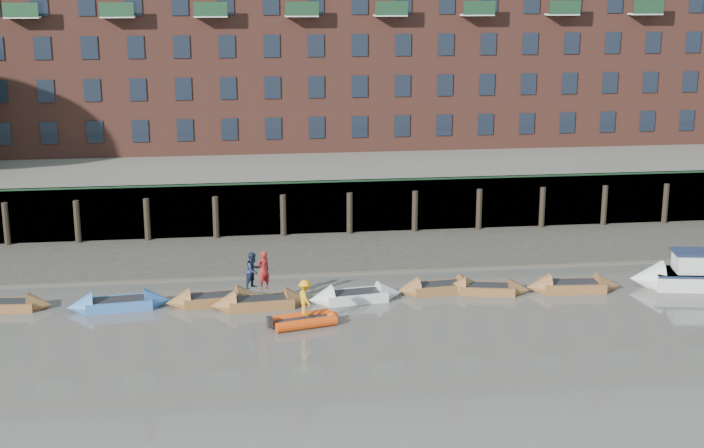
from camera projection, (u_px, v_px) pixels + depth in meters
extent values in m
plane|color=#5A554E|center=(369.00, 380.00, 38.16)|extent=(220.00, 220.00, 0.00)
cube|color=#3D382F|center=(323.00, 253.00, 55.44)|extent=(110.00, 8.00, 0.50)
cube|color=#4C4336|center=(329.00, 271.00, 52.18)|extent=(110.00, 1.60, 0.10)
cube|color=#2D2A26|center=(316.00, 208.00, 59.27)|extent=(110.00, 0.80, 3.20)
cylinder|color=black|center=(6.00, 225.00, 56.49)|extent=(0.36, 0.36, 2.60)
cylinder|color=black|center=(77.00, 222.00, 56.98)|extent=(0.36, 0.36, 2.60)
cylinder|color=black|center=(147.00, 220.00, 57.48)|extent=(0.36, 0.36, 2.60)
cylinder|color=black|center=(216.00, 218.00, 57.98)|extent=(0.36, 0.36, 2.60)
cylinder|color=black|center=(283.00, 216.00, 58.47)|extent=(0.36, 0.36, 2.60)
cylinder|color=black|center=(350.00, 214.00, 58.97)|extent=(0.36, 0.36, 2.60)
cylinder|color=black|center=(415.00, 212.00, 59.47)|extent=(0.36, 0.36, 2.60)
cylinder|color=black|center=(479.00, 210.00, 59.97)|extent=(0.36, 0.36, 2.60)
cylinder|color=black|center=(542.00, 208.00, 60.46)|extent=(0.36, 0.36, 2.60)
cylinder|color=black|center=(604.00, 206.00, 60.96)|extent=(0.36, 0.36, 2.60)
cylinder|color=black|center=(665.00, 204.00, 61.46)|extent=(0.36, 0.36, 2.60)
cube|color=#264C2D|center=(316.00, 182.00, 58.57)|extent=(110.00, 0.06, 0.10)
cube|color=#5E594D|center=(299.00, 165.00, 72.33)|extent=(110.00, 28.00, 3.20)
cube|color=brown|center=(296.00, 60.00, 71.40)|extent=(80.00, 10.00, 12.00)
cube|color=black|center=(3.00, 134.00, 65.14)|extent=(1.10, 0.12, 1.50)
cube|color=black|center=(49.00, 133.00, 65.51)|extent=(1.10, 0.12, 1.50)
cube|color=black|center=(95.00, 132.00, 65.88)|extent=(1.10, 0.12, 1.50)
cube|color=black|center=(140.00, 131.00, 66.26)|extent=(1.10, 0.12, 1.50)
cube|color=black|center=(185.00, 130.00, 66.63)|extent=(1.10, 0.12, 1.50)
cube|color=black|center=(229.00, 129.00, 67.00)|extent=(1.10, 0.12, 1.50)
cube|color=black|center=(273.00, 128.00, 67.38)|extent=(1.10, 0.12, 1.50)
cube|color=black|center=(317.00, 127.00, 67.75)|extent=(1.10, 0.12, 1.50)
cube|color=black|center=(360.00, 127.00, 68.12)|extent=(1.10, 0.12, 1.50)
cube|color=black|center=(402.00, 126.00, 68.50)|extent=(1.10, 0.12, 1.50)
cube|color=black|center=(444.00, 125.00, 68.87)|extent=(1.10, 0.12, 1.50)
cube|color=black|center=(486.00, 124.00, 69.24)|extent=(1.10, 0.12, 1.50)
cube|color=black|center=(527.00, 123.00, 69.61)|extent=(1.10, 0.12, 1.50)
cube|color=black|center=(567.00, 123.00, 69.99)|extent=(1.10, 0.12, 1.50)
cube|color=black|center=(607.00, 122.00, 70.36)|extent=(1.10, 0.12, 1.50)
cube|color=black|center=(647.00, 121.00, 70.73)|extent=(1.10, 0.12, 1.50)
cube|color=black|center=(687.00, 120.00, 71.11)|extent=(1.10, 0.12, 1.50)
cube|color=black|center=(46.00, 91.00, 64.81)|extent=(1.10, 0.12, 1.50)
cube|color=black|center=(92.00, 90.00, 65.19)|extent=(1.10, 0.12, 1.50)
cube|color=black|center=(138.00, 90.00, 65.56)|extent=(1.10, 0.12, 1.50)
cube|color=black|center=(183.00, 89.00, 65.93)|extent=(1.10, 0.12, 1.50)
cube|color=black|center=(228.00, 88.00, 66.31)|extent=(1.10, 0.12, 1.50)
cube|color=black|center=(273.00, 88.00, 66.68)|extent=(1.10, 0.12, 1.50)
cube|color=black|center=(316.00, 87.00, 67.05)|extent=(1.10, 0.12, 1.50)
cube|color=black|center=(360.00, 86.00, 67.42)|extent=(1.10, 0.12, 1.50)
cube|color=black|center=(403.00, 86.00, 67.80)|extent=(1.10, 0.12, 1.50)
cube|color=black|center=(445.00, 85.00, 68.17)|extent=(1.10, 0.12, 1.50)
cube|color=black|center=(487.00, 84.00, 68.54)|extent=(1.10, 0.12, 1.50)
cube|color=black|center=(528.00, 84.00, 68.92)|extent=(1.10, 0.12, 1.50)
cube|color=black|center=(569.00, 83.00, 69.29)|extent=(1.10, 0.12, 1.50)
cube|color=black|center=(610.00, 83.00, 69.66)|extent=(1.10, 0.12, 1.50)
cube|color=black|center=(650.00, 82.00, 70.03)|extent=(1.10, 0.12, 1.50)
cube|color=black|center=(690.00, 81.00, 70.41)|extent=(1.10, 0.12, 1.50)
cube|color=black|center=(42.00, 48.00, 64.12)|extent=(1.10, 0.12, 1.50)
cube|color=black|center=(89.00, 48.00, 64.49)|extent=(1.10, 0.12, 1.50)
cube|color=black|center=(136.00, 47.00, 64.86)|extent=(1.10, 0.12, 1.50)
cube|color=black|center=(182.00, 47.00, 65.23)|extent=(1.10, 0.12, 1.50)
cube|color=black|center=(227.00, 46.00, 65.61)|extent=(1.10, 0.12, 1.50)
cube|color=black|center=(272.00, 46.00, 65.98)|extent=(1.10, 0.12, 1.50)
cube|color=black|center=(316.00, 46.00, 66.35)|extent=(1.10, 0.12, 1.50)
cube|color=black|center=(360.00, 45.00, 66.73)|extent=(1.10, 0.12, 1.50)
cube|color=black|center=(403.00, 45.00, 67.10)|extent=(1.10, 0.12, 1.50)
cube|color=black|center=(446.00, 44.00, 67.47)|extent=(1.10, 0.12, 1.50)
cube|color=black|center=(488.00, 44.00, 67.85)|extent=(1.10, 0.12, 1.50)
cube|color=black|center=(530.00, 44.00, 68.22)|extent=(1.10, 0.12, 1.50)
cube|color=black|center=(572.00, 43.00, 68.59)|extent=(1.10, 0.12, 1.50)
cube|color=black|center=(613.00, 43.00, 68.96)|extent=(1.10, 0.12, 1.50)
cube|color=black|center=(653.00, 42.00, 69.34)|extent=(1.10, 0.12, 1.50)
cube|color=black|center=(693.00, 42.00, 69.71)|extent=(1.10, 0.12, 1.50)
cube|color=black|center=(39.00, 4.00, 63.42)|extent=(1.10, 0.12, 1.50)
cube|color=black|center=(86.00, 4.00, 63.79)|extent=(1.10, 0.12, 1.50)
cube|color=black|center=(133.00, 4.00, 64.16)|extent=(1.10, 0.12, 1.50)
cube|color=black|center=(180.00, 4.00, 64.54)|extent=(1.10, 0.12, 1.50)
cube|color=black|center=(226.00, 4.00, 64.91)|extent=(1.10, 0.12, 1.50)
cube|color=black|center=(271.00, 3.00, 65.28)|extent=(1.10, 0.12, 1.50)
cube|color=black|center=(316.00, 3.00, 65.66)|extent=(1.10, 0.12, 1.50)
cube|color=black|center=(360.00, 3.00, 66.03)|extent=(1.10, 0.12, 1.50)
cube|color=black|center=(404.00, 3.00, 66.40)|extent=(1.10, 0.12, 1.50)
cube|color=black|center=(447.00, 3.00, 66.77)|extent=(1.10, 0.12, 1.50)
cube|color=black|center=(490.00, 3.00, 67.15)|extent=(1.10, 0.12, 1.50)
cube|color=black|center=(532.00, 2.00, 67.52)|extent=(1.10, 0.12, 1.50)
cube|color=black|center=(574.00, 2.00, 67.89)|extent=(1.10, 0.12, 1.50)
cube|color=black|center=(615.00, 2.00, 68.27)|extent=(1.10, 0.12, 1.50)
cube|color=black|center=(656.00, 2.00, 68.64)|extent=(1.10, 0.12, 1.50)
cube|color=black|center=(697.00, 2.00, 69.01)|extent=(1.10, 0.12, 1.50)
cube|color=brown|center=(6.00, 305.00, 46.07)|extent=(2.80, 1.41, 0.42)
cone|color=brown|center=(40.00, 305.00, 46.16)|extent=(1.14, 1.30, 1.23)
cube|color=black|center=(6.00, 302.00, 46.02)|extent=(2.32, 1.07, 0.06)
cube|color=#3466B1|center=(119.00, 304.00, 46.20)|extent=(3.20, 1.73, 0.48)
cone|color=#3466B1|center=(157.00, 301.00, 46.63)|extent=(1.35, 1.51, 1.38)
cone|color=#3466B1|center=(80.00, 307.00, 45.78)|extent=(1.35, 1.51, 1.38)
cube|color=black|center=(119.00, 300.00, 46.15)|extent=(2.66, 1.33, 0.06)
cube|color=brown|center=(213.00, 299.00, 46.88)|extent=(3.03, 1.67, 0.45)
cone|color=brown|center=(248.00, 297.00, 47.30)|extent=(1.28, 1.44, 1.30)
cone|color=brown|center=(178.00, 302.00, 46.46)|extent=(1.28, 1.44, 1.30)
cube|color=black|center=(213.00, 295.00, 46.83)|extent=(2.51, 1.28, 0.06)
cube|color=brown|center=(261.00, 303.00, 46.38)|extent=(3.17, 1.65, 0.48)
cone|color=brown|center=(298.00, 300.00, 46.75)|extent=(1.31, 1.48, 1.38)
cone|color=brown|center=(223.00, 305.00, 46.00)|extent=(1.31, 1.48, 1.38)
cube|color=black|center=(261.00, 298.00, 46.32)|extent=(2.63, 1.26, 0.06)
cube|color=silver|center=(355.00, 296.00, 47.31)|extent=(3.13, 1.73, 0.46)
cone|color=silver|center=(390.00, 293.00, 47.75)|extent=(1.33, 1.49, 1.34)
cone|color=silver|center=(321.00, 299.00, 46.86)|extent=(1.33, 1.49, 1.34)
cube|color=black|center=(355.00, 292.00, 47.25)|extent=(2.59, 1.33, 0.06)
cube|color=brown|center=(439.00, 288.00, 48.63)|extent=(2.95, 1.60, 0.44)
cone|color=brown|center=(470.00, 285.00, 49.03)|extent=(1.24, 1.39, 1.27)
cone|color=brown|center=(408.00, 290.00, 48.23)|extent=(1.24, 1.39, 1.27)
cube|color=black|center=(439.00, 284.00, 48.58)|extent=(2.44, 1.23, 0.06)
cube|color=brown|center=(487.00, 289.00, 48.46)|extent=(2.89, 1.75, 0.42)
cone|color=brown|center=(519.00, 290.00, 48.34)|extent=(1.28, 1.41, 1.22)
cone|color=brown|center=(455.00, 288.00, 48.58)|extent=(1.28, 1.41, 1.22)
cube|color=black|center=(487.00, 285.00, 48.42)|extent=(2.39, 1.36, 0.06)
cube|color=brown|center=(573.00, 286.00, 48.81)|extent=(3.13, 1.58, 0.48)
cone|color=brown|center=(608.00, 286.00, 48.91)|extent=(1.28, 1.45, 1.37)
cone|color=brown|center=(538.00, 287.00, 48.71)|extent=(1.28, 1.45, 1.37)
cube|color=black|center=(573.00, 282.00, 48.75)|extent=(2.60, 1.20, 0.06)
cylinder|color=#CF3C0B|center=(300.00, 317.00, 44.48)|extent=(2.84, 1.15, 0.46)
cylinder|color=#CF3C0B|center=(307.00, 324.00, 43.60)|extent=(2.84, 1.15, 0.46)
sphere|color=#CF3C0B|center=(332.00, 316.00, 44.54)|extent=(0.53, 0.53, 0.53)
cube|color=black|center=(303.00, 320.00, 44.04)|extent=(2.47, 1.36, 0.16)
cube|color=silver|center=(701.00, 280.00, 49.24)|extent=(4.98, 2.74, 0.86)
cone|color=silver|center=(646.00, 279.00, 49.39)|extent=(1.93, 2.18, 1.91)
cube|color=#19233F|center=(702.00, 272.00, 49.15)|extent=(4.99, 2.78, 0.12)
cube|color=silver|center=(695.00, 262.00, 49.04)|extent=(2.24, 1.78, 0.96)
cube|color=#19233F|center=(696.00, 252.00, 48.91)|extent=(2.56, 2.02, 0.10)
imported|color=maroon|center=(263.00, 270.00, 45.93)|extent=(0.82, 0.75, 1.87)
imported|color=#19233F|center=(253.00, 270.00, 46.12)|extent=(1.06, 1.07, 1.75)
imported|color=orange|center=(305.00, 297.00, 43.79)|extent=(0.85, 1.17, 1.63)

